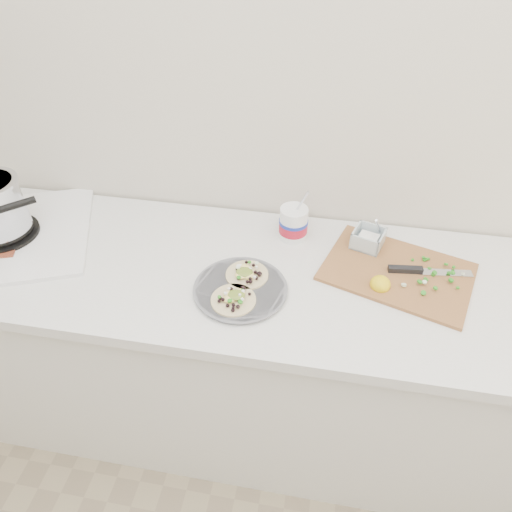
# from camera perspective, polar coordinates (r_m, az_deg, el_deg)

# --- Properties ---
(counter) EXTENTS (2.44, 0.66, 0.90)m
(counter) POSITION_cam_1_polar(r_m,az_deg,el_deg) (1.80, -0.69, -12.14)
(counter) COLOR silver
(counter) RESTS_ON ground
(taco_plate) EXTENTS (0.29, 0.29, 0.04)m
(taco_plate) POSITION_cam_1_polar(r_m,az_deg,el_deg) (1.38, -1.97, -3.88)
(taco_plate) COLOR slate
(taco_plate) RESTS_ON counter
(tub) EXTENTS (0.10, 0.10, 0.22)m
(tub) POSITION_cam_1_polar(r_m,az_deg,el_deg) (1.55, 4.81, 4.35)
(tub) COLOR white
(tub) RESTS_ON counter
(cutboard) EXTENTS (0.52, 0.43, 0.07)m
(cutboard) POSITION_cam_1_polar(r_m,az_deg,el_deg) (1.51, 17.18, -1.28)
(cutboard) COLOR brown
(cutboard) RESTS_ON counter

